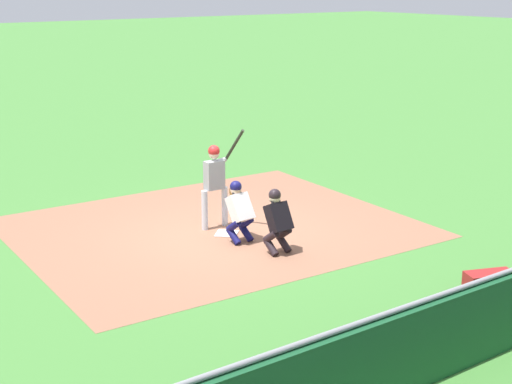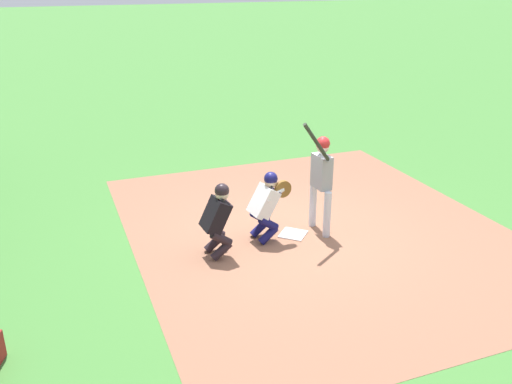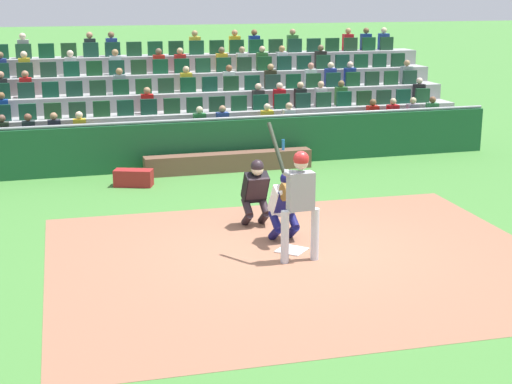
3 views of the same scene
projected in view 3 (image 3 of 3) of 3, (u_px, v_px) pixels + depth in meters
The scene contains 11 objects.
ground_plane at pixel (292, 251), 12.87m from camera, with size 160.00×160.00×0.00m, color #438036.
infield_dirt_patch at pixel (302, 260), 12.41m from camera, with size 7.96×6.63×0.01m, color #946249.
home_plate_marker at pixel (292, 250), 12.87m from camera, with size 0.44×0.44×0.02m, color white.
batter_at_plate at pixel (300, 194), 12.11m from camera, with size 0.71×0.71×2.17m.
catcher_crouching at pixel (285, 202), 13.18m from camera, with size 0.49×0.73×1.26m.
home_plate_umpire at pixel (256, 189), 14.02m from camera, with size 0.47×0.48×1.28m.
dugout_wall at pixel (206, 144), 18.72m from camera, with size 14.91×0.24×1.21m.
dugout_bench at pixel (229, 162), 18.41m from camera, with size 4.02×0.40×0.44m, color brown.
water_bottle_on_bench at pixel (283, 145), 18.65m from camera, with size 0.07×0.07×0.26m, color blue.
equipment_duffel_bag at pixel (134, 178), 17.03m from camera, with size 0.83×0.36×0.37m, color maroon.
bleacher_stand at pixel (174, 106), 22.67m from camera, with size 16.27×4.31×2.97m.
Camera 3 is at (3.96, 11.55, 4.22)m, focal length 54.62 mm.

